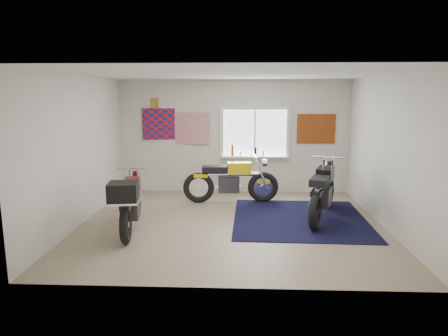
{
  "coord_description": "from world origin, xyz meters",
  "views": [
    {
      "loc": [
        0.16,
        -7.07,
        2.35
      ],
      "look_at": [
        -0.15,
        0.4,
        0.97
      ],
      "focal_mm": 32.0,
      "sensor_mm": 36.0,
      "label": 1
    }
  ],
  "objects_px": {
    "navy_rug": "(299,219)",
    "black_chrome_bike": "(323,193)",
    "yellow_triumph": "(231,182)",
    "maroon_tourer": "(130,202)"
  },
  "relations": [
    {
      "from": "yellow_triumph",
      "to": "maroon_tourer",
      "type": "relative_size",
      "value": 1.04
    },
    {
      "from": "maroon_tourer",
      "to": "yellow_triumph",
      "type": "bearing_deg",
      "value": -47.38
    },
    {
      "from": "navy_rug",
      "to": "black_chrome_bike",
      "type": "distance_m",
      "value": 0.66
    },
    {
      "from": "navy_rug",
      "to": "yellow_triumph",
      "type": "xyz_separation_m",
      "value": [
        -1.36,
        1.16,
        0.46
      ]
    },
    {
      "from": "navy_rug",
      "to": "maroon_tourer",
      "type": "xyz_separation_m",
      "value": [
        -3.03,
        -0.88,
        0.53
      ]
    },
    {
      "from": "maroon_tourer",
      "to": "black_chrome_bike",
      "type": "bearing_deg",
      "value": -82.16
    },
    {
      "from": "navy_rug",
      "to": "black_chrome_bike",
      "type": "relative_size",
      "value": 1.23
    },
    {
      "from": "navy_rug",
      "to": "black_chrome_bike",
      "type": "bearing_deg",
      "value": 13.17
    },
    {
      "from": "black_chrome_bike",
      "to": "maroon_tourer",
      "type": "height_order",
      "value": "black_chrome_bike"
    },
    {
      "from": "black_chrome_bike",
      "to": "navy_rug",
      "type": "bearing_deg",
      "value": 123.7
    }
  ]
}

